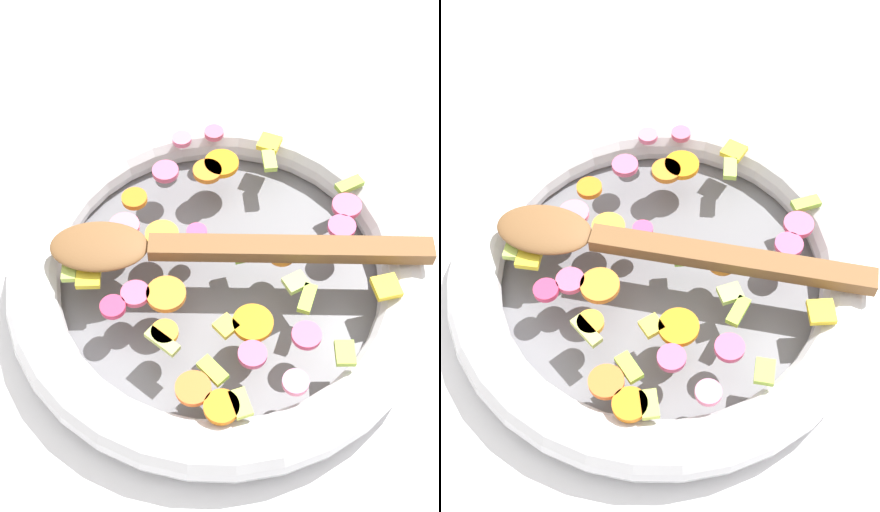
# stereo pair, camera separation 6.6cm
# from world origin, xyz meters

# --- Properties ---
(ground_plane) EXTENTS (4.00, 4.00, 0.00)m
(ground_plane) POSITION_xyz_m (0.00, 0.00, 0.00)
(ground_plane) COLOR silver
(skillet) EXTENTS (0.40, 0.40, 0.05)m
(skillet) POSITION_xyz_m (0.00, 0.00, 0.02)
(skillet) COLOR slate
(skillet) RESTS_ON ground_plane
(chopped_vegetables) EXTENTS (0.33, 0.31, 0.01)m
(chopped_vegetables) POSITION_xyz_m (-0.01, 0.00, 0.05)
(chopped_vegetables) COLOR orange
(chopped_vegetables) RESTS_ON skillet
(wooden_spoon) EXTENTS (0.13, 0.35, 0.01)m
(wooden_spoon) POSITION_xyz_m (0.00, 0.02, 0.06)
(wooden_spoon) COLOR brown
(wooden_spoon) RESTS_ON chopped_vegetables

